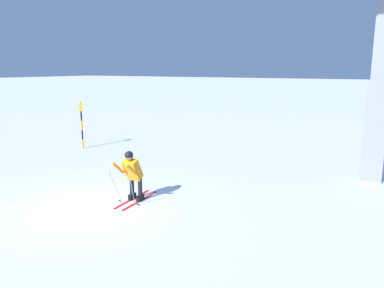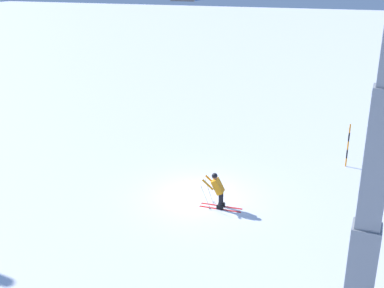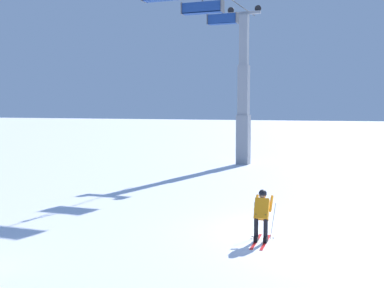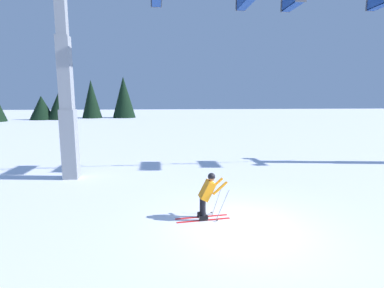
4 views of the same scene
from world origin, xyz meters
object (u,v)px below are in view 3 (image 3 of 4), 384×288
(chairlift_seat_fourth, at_px, (202,8))
(skier_carving_main, at_px, (262,212))
(chairlift_seat_farthest, at_px, (222,19))
(lift_tower_far, at_px, (244,100))

(chairlift_seat_fourth, bearing_deg, skier_carving_main, -151.49)
(skier_carving_main, height_order, chairlift_seat_farthest, chairlift_seat_farthest)
(skier_carving_main, relative_size, chairlift_seat_fourth, 0.79)
(skier_carving_main, distance_m, lift_tower_far, 20.45)
(chairlift_seat_fourth, bearing_deg, chairlift_seat_farthest, -0.00)
(skier_carving_main, distance_m, chairlift_seat_farthest, 17.58)
(skier_carving_main, xyz_separation_m, lift_tower_far, (19.27, 5.82, 3.60))
(lift_tower_far, relative_size, chairlift_seat_farthest, 5.84)
(chairlift_seat_fourth, height_order, chairlift_seat_farthest, same)
(skier_carving_main, xyz_separation_m, chairlift_seat_fourth, (10.72, 5.82, 8.39))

